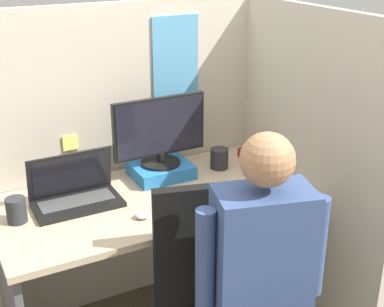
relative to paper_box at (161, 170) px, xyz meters
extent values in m
cube|color=#B7AD99|center=(-0.12, 0.19, 0.00)|extent=(1.92, 0.04, 1.58)
cube|color=#4C8EB7|center=(0.17, 0.17, 0.50)|extent=(0.25, 0.01, 0.42)
cube|color=#F4EA66|center=(-0.39, 0.17, 0.16)|extent=(0.07, 0.01, 0.07)
cube|color=#B7AD99|center=(0.61, -0.25, 0.00)|extent=(0.04, 1.33, 1.58)
cube|color=tan|center=(-0.12, -0.18, -0.05)|extent=(1.42, 0.69, 0.03)
cube|color=#4C4C51|center=(0.55, -0.18, -0.43)|extent=(0.03, 0.59, 0.73)
cube|color=#236BAD|center=(0.00, 0.00, 0.00)|extent=(0.28, 0.24, 0.07)
cylinder|color=black|center=(0.00, 0.00, 0.04)|extent=(0.19, 0.19, 0.01)
cylinder|color=black|center=(0.00, 0.00, 0.07)|extent=(0.04, 0.04, 0.05)
cube|color=black|center=(0.00, 0.00, 0.22)|extent=(0.47, 0.02, 0.29)
cube|color=black|center=(0.00, -0.01, 0.22)|extent=(0.44, 0.00, 0.26)
cube|color=black|center=(-0.46, -0.12, -0.02)|extent=(0.38, 0.21, 0.02)
cube|color=#424242|center=(-0.46, -0.10, -0.01)|extent=(0.32, 0.12, 0.00)
cube|color=black|center=(-0.46, -0.03, 0.09)|extent=(0.38, 0.05, 0.21)
cube|color=black|center=(-0.46, -0.04, 0.09)|extent=(0.33, 0.04, 0.18)
ellipsoid|color=silver|center=(-0.25, -0.35, -0.02)|extent=(0.06, 0.06, 0.03)
cube|color=#A31919|center=(0.50, -0.05, -0.01)|extent=(0.05, 0.17, 0.05)
cone|color=orange|center=(0.16, -0.45, -0.01)|extent=(0.04, 0.11, 0.04)
cylinder|color=green|center=(0.16, -0.38, -0.01)|extent=(0.02, 0.02, 0.02)
cube|color=black|center=(-0.09, -0.64, -0.05)|extent=(0.43, 0.16, 0.52)
cube|color=#334775|center=(-0.02, -0.89, 0.04)|extent=(0.38, 0.28, 0.49)
sphere|color=#9E704C|center=(-0.02, -0.89, 0.40)|extent=(0.19, 0.19, 0.19)
cylinder|color=#334775|center=(-0.22, -0.84, 0.04)|extent=(0.07, 0.07, 0.39)
cylinder|color=#334775|center=(0.18, -0.95, 0.04)|extent=(0.07, 0.07, 0.39)
cylinder|color=#232328|center=(0.31, -0.05, 0.02)|extent=(0.09, 0.09, 0.10)
cylinder|color=#28282D|center=(-0.72, -0.13, 0.02)|extent=(0.08, 0.08, 0.11)
camera|label=1|loc=(-0.98, -2.19, 1.08)|focal=50.00mm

